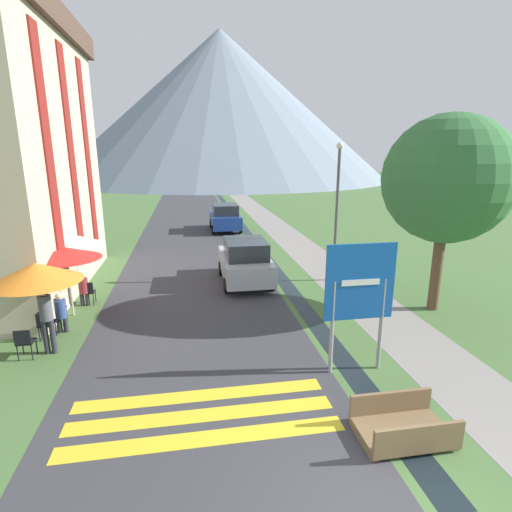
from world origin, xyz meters
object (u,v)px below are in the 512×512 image
cafe_chair_far_left (88,291)px  cafe_umbrella_middle_red (66,253)px  cafe_chair_near_left (45,323)px  cafe_umbrella_rear_white (74,240)px  cafe_chair_middle (58,308)px  cafe_chair_near_right (47,321)px  cafe_umbrella_front_orange (36,273)px  person_seated_far (61,311)px  person_seated_near (83,287)px  streetlamp (337,202)px  person_standing_terrace (46,316)px  tree_by_path (447,180)px  road_sign (359,292)px  parked_car_near (245,261)px  parked_car_far (225,217)px  cafe_chair_nearest (25,341)px  footbridge (403,427)px

cafe_chair_far_left → cafe_umbrella_middle_red: cafe_umbrella_middle_red is taller
cafe_chair_near_left → cafe_umbrella_rear_white: bearing=108.6°
cafe_chair_middle → cafe_umbrella_rear_white: cafe_umbrella_rear_white is taller
cafe_chair_near_right → cafe_umbrella_front_orange: cafe_umbrella_front_orange is taller
cafe_umbrella_middle_red → person_seated_far: bearing=-89.0°
person_seated_near → streetlamp: 10.07m
streetlamp → person_standing_terrace: bearing=-153.9°
tree_by_path → road_sign: bearing=-142.0°
cafe_chair_near_right → tree_by_path: 12.92m
parked_car_near → cafe_umbrella_middle_red: cafe_umbrella_middle_red is taller
parked_car_far → person_seated_near: parked_car_far is taller
cafe_umbrella_middle_red → tree_by_path: size_ratio=0.36×
parked_car_far → cafe_umbrella_middle_red: (-6.36, -13.87, 1.22)m
parked_car_near → tree_by_path: (5.96, -3.92, 3.48)m
cafe_umbrella_front_orange → person_seated_far: 2.09m
cafe_umbrella_front_orange → cafe_umbrella_rear_white: 4.83m
cafe_chair_middle → tree_by_path: size_ratio=0.13×
cafe_chair_near_left → cafe_chair_far_left: same height
cafe_chair_middle → streetlamp: (10.09, 2.71, 2.79)m
road_sign → cafe_chair_nearest: (-8.21, 1.97, -1.53)m
cafe_chair_far_left → cafe_umbrella_front_orange: size_ratio=0.34×
cafe_chair_far_left → person_standing_terrace: bearing=-100.1°
footbridge → streetlamp: (2.11, 9.39, 3.07)m
cafe_chair_far_left → cafe_umbrella_front_orange: cafe_umbrella_front_orange is taller
road_sign → cafe_chair_nearest: size_ratio=3.80×
footbridge → streetlamp: 10.10m
parked_car_far → person_seated_far: (-6.33, -15.12, -0.23)m
cafe_chair_far_left → cafe_chair_near_right: bearing=-109.1°
streetlamp → cafe_umbrella_front_orange: bearing=-154.1°
parked_car_far → cafe_umbrella_rear_white: cafe_umbrella_rear_white is taller
road_sign → streetlamp: 7.35m
cafe_umbrella_front_orange → tree_by_path: size_ratio=0.39×
footbridge → road_sign: bearing=88.2°
cafe_chair_near_left → cafe_umbrella_rear_white: size_ratio=0.37×
footbridge → parked_car_near: bearing=99.4°
cafe_chair_middle → person_seated_near: (0.45, 1.43, 0.15)m
cafe_umbrella_middle_red → road_sign: bearing=-31.6°
parked_car_near → streetlamp: bearing=-4.8°
cafe_chair_nearest → cafe_umbrella_rear_white: cafe_umbrella_rear_white is taller
parked_car_near → cafe_chair_near_left: size_ratio=4.56×
cafe_umbrella_front_orange → person_seated_near: (0.17, 3.49, -1.60)m
road_sign → parked_car_near: 7.54m
person_seated_far → streetlamp: size_ratio=0.22×
cafe_umbrella_front_orange → cafe_umbrella_rear_white: size_ratio=1.11×
road_sign → cafe_umbrella_front_orange: 8.09m
cafe_chair_nearest → cafe_chair_middle: (0.15, 2.28, 0.00)m
cafe_umbrella_middle_red → person_seated_near: size_ratio=1.93×
cafe_chair_far_left → tree_by_path: 12.61m
tree_by_path → cafe_umbrella_middle_red: bearing=173.2°
streetlamp → road_sign: bearing=-106.3°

